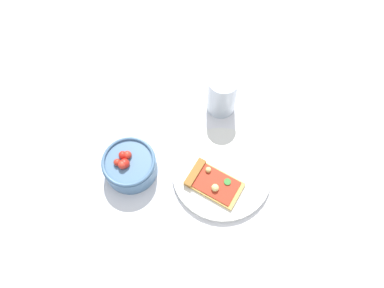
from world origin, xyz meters
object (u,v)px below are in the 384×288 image
object	(u,v)px
pizza_slice_main	(211,182)
plate	(222,173)
salad_bowl	(130,165)
soda_glass	(222,95)

from	to	relation	value
pizza_slice_main	plate	bearing A→B (deg)	115.24
salad_bowl	soda_glass	distance (m)	0.30
plate	salad_bowl	xyz separation A→B (m)	(-0.09, -0.21, 0.03)
pizza_slice_main	salad_bowl	distance (m)	0.21
pizza_slice_main	salad_bowl	bearing A→B (deg)	-120.82
plate	pizza_slice_main	distance (m)	0.04
pizza_slice_main	soda_glass	size ratio (longest dim) A/B	1.22
pizza_slice_main	soda_glass	bearing A→B (deg)	152.25
plate	salad_bowl	size ratio (longest dim) A/B	1.88
salad_bowl	soda_glass	bearing A→B (deg)	109.15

